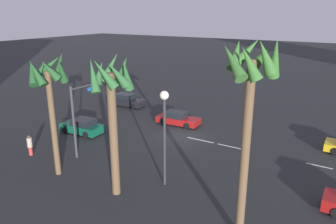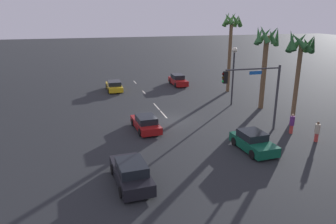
% 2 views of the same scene
% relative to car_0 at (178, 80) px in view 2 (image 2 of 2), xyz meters
% --- Properties ---
extents(ground_plane, '(220.00, 220.00, 0.00)m').
position_rel_car_0_xyz_m(ground_plane, '(14.59, -5.54, -0.66)').
color(ground_plane, '#232628').
extents(lane_stripe_0, '(1.97, 0.14, 0.01)m').
position_rel_car_0_xyz_m(lane_stripe_0, '(-3.41, -5.54, -0.66)').
color(lane_stripe_0, silver).
rests_on(lane_stripe_0, ground_plane).
extents(lane_stripe_1, '(1.83, 0.14, 0.01)m').
position_rel_car_0_xyz_m(lane_stripe_1, '(3.04, -5.54, -0.66)').
color(lane_stripe_1, silver).
rests_on(lane_stripe_1, ground_plane).
extents(lane_stripe_2, '(2.57, 0.14, 0.01)m').
position_rel_car_0_xyz_m(lane_stripe_2, '(9.76, -5.54, -0.66)').
color(lane_stripe_2, silver).
rests_on(lane_stripe_2, ground_plane).
extents(lane_stripe_3, '(2.54, 0.14, 0.01)m').
position_rel_car_0_xyz_m(lane_stripe_3, '(12.66, -5.54, -0.66)').
color(lane_stripe_3, silver).
rests_on(lane_stripe_3, ground_plane).
extents(car_0, '(4.35, 1.79, 1.45)m').
position_rel_car_0_xyz_m(car_0, '(0.00, 0.00, 0.00)').
color(car_0, maroon).
rests_on(car_0, ground_plane).
extents(car_1, '(4.36, 2.04, 1.29)m').
position_rel_car_0_xyz_m(car_1, '(16.48, -8.15, -0.07)').
color(car_1, maroon).
rests_on(car_1, ground_plane).
extents(car_2, '(4.61, 2.11, 1.45)m').
position_rel_car_0_xyz_m(car_2, '(25.13, -10.88, 0.00)').
color(car_2, black).
rests_on(car_2, ground_plane).
extents(car_3, '(4.47, 1.92, 1.28)m').
position_rel_car_0_xyz_m(car_3, '(0.95, -9.04, -0.07)').
color(car_3, gold).
rests_on(car_3, ground_plane).
extents(car_4, '(4.06, 2.09, 1.38)m').
position_rel_car_0_xyz_m(car_4, '(22.81, -1.44, -0.03)').
color(car_4, '#0F5138').
rests_on(car_4, ground_plane).
extents(traffic_signal, '(0.38, 5.21, 5.63)m').
position_rel_car_0_xyz_m(traffic_signal, '(19.29, 0.79, 3.19)').
color(traffic_signal, '#38383D').
rests_on(traffic_signal, ground_plane).
extents(streetlamp, '(0.56, 0.56, 6.28)m').
position_rel_car_0_xyz_m(streetlamp, '(11.33, 2.59, 3.73)').
color(streetlamp, '#2D2D33').
rests_on(streetlamp, ground_plane).
extents(pedestrian_0, '(0.56, 0.56, 1.71)m').
position_rel_car_0_xyz_m(pedestrian_0, '(20.63, 3.44, 0.22)').
color(pedestrian_0, '#BF3833').
rests_on(pedestrian_0, ground_plane).
extents(pedestrian_1, '(0.41, 0.41, 1.65)m').
position_rel_car_0_xyz_m(pedestrian_1, '(22.75, 4.20, 0.19)').
color(pedestrian_1, '#BF3833').
rests_on(pedestrian_1, ground_plane).
extents(palm_tree_0, '(2.65, 2.74, 8.65)m').
position_rel_car_0_xyz_m(palm_tree_0, '(13.29, 5.05, 5.63)').
color(palm_tree_0, brown).
rests_on(palm_tree_0, ground_plane).
extents(palm_tree_1, '(2.68, 2.77, 8.41)m').
position_rel_car_0_xyz_m(palm_tree_1, '(18.42, 5.16, 5.78)').
color(palm_tree_1, brown).
rests_on(palm_tree_1, ground_plane).
extents(palm_tree_2, '(2.78, 2.76, 9.90)m').
position_rel_car_0_xyz_m(palm_tree_2, '(5.43, 5.09, 6.86)').
color(palm_tree_2, brown).
rests_on(palm_tree_2, ground_plane).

